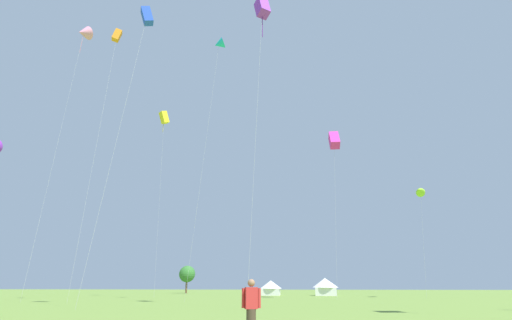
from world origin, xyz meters
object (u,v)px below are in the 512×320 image
(kite_magenta_box, at_px, (334,140))
(person_spectator, at_px, (251,311))
(kite_blue_box, at_px, (147,17))
(kite_purple_box, at_px, (262,8))
(kite_yellow_box, at_px, (164,118))
(kite_lime_parafoil, at_px, (421,193))
(festival_tent_right, at_px, (271,287))
(tree_distant_left, at_px, (187,274))
(kite_pink_delta, at_px, (84,33))
(kite_cyan_delta, at_px, (219,44))
(festival_tent_center, at_px, (325,286))
(kite_orange_box, at_px, (117,36))

(kite_magenta_box, height_order, person_spectator, kite_magenta_box)
(kite_blue_box, bearing_deg, kite_purple_box, 13.01)
(kite_yellow_box, distance_m, person_spectator, 57.04)
(kite_lime_parafoil, bearing_deg, festival_tent_right, 154.37)
(kite_magenta_box, relative_size, tree_distant_left, 3.67)
(kite_pink_delta, height_order, kite_yellow_box, kite_pink_delta)
(kite_cyan_delta, bearing_deg, kite_lime_parafoil, 29.57)
(kite_purple_box, height_order, festival_tent_right, kite_purple_box)
(kite_purple_box, bearing_deg, kite_cyan_delta, 124.24)
(kite_pink_delta, distance_m, tree_distant_left, 58.85)
(kite_pink_delta, relative_size, tree_distant_left, 5.85)
(festival_tent_right, xyz_separation_m, tree_distant_left, (-22.84, 18.79, 2.99))
(kite_blue_box, bearing_deg, tree_distant_left, 104.53)
(kite_yellow_box, relative_size, kite_lime_parafoil, 1.98)
(kite_blue_box, relative_size, festival_tent_center, 6.05)
(person_spectator, bearing_deg, kite_purple_box, 96.42)
(kite_lime_parafoil, xyz_separation_m, festival_tent_center, (-15.07, 11.95, -13.53))
(kite_yellow_box, relative_size, festival_tent_right, 7.91)
(kite_magenta_box, bearing_deg, kite_pink_delta, -161.19)
(kite_yellow_box, xyz_separation_m, tree_distant_left, (-5.50, 32.97, -25.85))
(kite_cyan_delta, relative_size, kite_purple_box, 1.17)
(kite_cyan_delta, bearing_deg, kite_orange_box, -160.67)
(kite_purple_box, distance_m, kite_yellow_box, 33.29)
(kite_orange_box, xyz_separation_m, tree_distant_left, (-6.29, 51.45, -28.79))
(person_spectator, bearing_deg, tree_distant_left, 110.90)
(kite_purple_box, height_order, kite_lime_parafoil, kite_purple_box)
(kite_pink_delta, xyz_separation_m, tree_distant_left, (0.42, 49.51, -31.82))
(person_spectator, xyz_separation_m, festival_tent_right, (-6.12, 57.04, 0.59))
(kite_magenta_box, xyz_separation_m, person_spectator, (-5.85, -38.32, -21.12))
(kite_purple_box, height_order, kite_magenta_box, kite_purple_box)
(kite_yellow_box, height_order, festival_tent_center, kite_yellow_box)
(kite_blue_box, bearing_deg, kite_orange_box, 135.09)
(kite_lime_parafoil, xyz_separation_m, kite_magenta_box, (-12.93, -6.77, 6.79))
(kite_purple_box, bearing_deg, kite_blue_box, -166.99)
(kite_magenta_box, height_order, festival_tent_center, kite_magenta_box)
(kite_purple_box, xyz_separation_m, festival_tent_right, (-4.15, 39.53, -27.09))
(kite_purple_box, height_order, kite_blue_box, kite_purple_box)
(kite_pink_delta, relative_size, kite_yellow_box, 1.19)
(kite_blue_box, bearing_deg, kite_pink_delta, 144.87)
(festival_tent_center, distance_m, tree_distant_left, 37.79)
(kite_blue_box, height_order, person_spectator, kite_blue_box)
(kite_lime_parafoil, bearing_deg, kite_blue_box, -136.64)
(kite_purple_box, bearing_deg, kite_lime_parafoil, 53.05)
(kite_yellow_box, xyz_separation_m, kite_magenta_box, (29.31, -4.54, -8.30))
(kite_purple_box, xyz_separation_m, kite_blue_box, (-11.21, -2.59, -1.80))
(kite_cyan_delta, xyz_separation_m, festival_tent_center, (13.44, 28.12, -32.18))
(kite_cyan_delta, xyz_separation_m, kite_magenta_box, (15.58, 9.41, -11.86))
(kite_cyan_delta, distance_m, person_spectator, 44.93)
(kite_magenta_box, bearing_deg, kite_lime_parafoil, 27.64)
(kite_yellow_box, height_order, festival_tent_right, kite_yellow_box)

